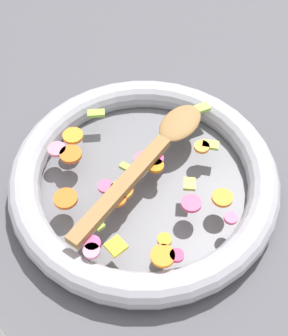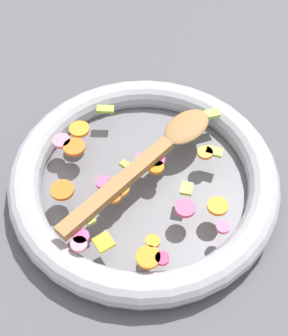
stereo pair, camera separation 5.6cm
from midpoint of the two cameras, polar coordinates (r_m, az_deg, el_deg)
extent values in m
plane|color=#4C4C51|center=(0.76, 2.11, -2.39)|extent=(4.00, 4.00, 0.00)
cylinder|color=slate|center=(0.75, 2.12, -2.13)|extent=(0.38, 0.38, 0.01)
torus|color=#9E9EA5|center=(0.74, 2.17, -1.28)|extent=(0.43, 0.43, 0.05)
cylinder|color=orange|center=(0.64, 3.07, -10.96)|extent=(0.05, 0.05, 0.01)
cylinder|color=orange|center=(0.69, -0.86, -2.49)|extent=(0.04, 0.04, 0.01)
cylinder|color=orange|center=(0.69, 11.29, -4.70)|extent=(0.04, 0.04, 0.01)
cylinder|color=orange|center=(0.68, -1.47, -3.56)|extent=(0.04, 0.04, 0.01)
cylinder|color=orange|center=(0.65, 3.56, -9.06)|extent=(0.03, 0.03, 0.01)
cylinder|color=orange|center=(0.74, 9.60, 1.73)|extent=(0.03, 0.03, 0.01)
cylinder|color=orange|center=(0.70, -7.68, -2.80)|extent=(0.05, 0.05, 0.01)
cylinder|color=orange|center=(0.74, -6.39, 2.45)|extent=(0.05, 0.05, 0.01)
cylinder|color=orange|center=(0.77, -5.83, 4.63)|extent=(0.04, 0.04, 0.01)
cylinder|color=orange|center=(0.72, 3.69, 0.18)|extent=(0.03, 0.03, 0.01)
cube|color=#91AE41|center=(0.72, 0.26, 0.22)|extent=(0.02, 0.03, 0.01)
cube|color=#8DB03B|center=(0.79, 9.00, 6.14)|extent=(0.03, 0.03, 0.01)
cube|color=#A6C450|center=(0.70, 7.50, -2.63)|extent=(0.02, 0.02, 0.01)
cube|color=#8BBA40|center=(0.80, -2.71, 7.07)|extent=(0.02, 0.03, 0.01)
cube|color=#A8D84B|center=(0.75, 10.70, 1.87)|extent=(0.02, 0.03, 0.01)
cube|color=#94B542|center=(0.67, -4.41, -6.16)|extent=(0.03, 0.02, 0.01)
cube|color=#A8D64C|center=(0.80, 10.19, 6.41)|extent=(0.02, 0.03, 0.01)
cylinder|color=#D82F5A|center=(0.64, 4.80, -11.08)|extent=(0.02, 0.02, 0.01)
cylinder|color=pink|center=(0.65, -5.47, -9.37)|extent=(0.03, 0.03, 0.01)
cylinder|color=#E14986|center=(0.65, -5.25, -8.49)|extent=(0.03, 0.03, 0.01)
cylinder|color=pink|center=(0.76, -7.95, 3.20)|extent=(0.03, 0.03, 0.01)
cylinder|color=#DF3F82|center=(0.73, 3.66, 0.86)|extent=(0.03, 0.03, 0.01)
cylinder|color=#E64F7A|center=(0.70, -2.75, -1.89)|extent=(0.03, 0.03, 0.01)
cylinder|color=#DD556F|center=(0.72, 2.14, 0.91)|extent=(0.04, 0.04, 0.01)
cylinder|color=#DD446A|center=(0.68, 7.42, -5.01)|extent=(0.03, 0.03, 0.01)
cylinder|color=#D35075|center=(0.67, 11.98, -7.22)|extent=(0.03, 0.03, 0.01)
cube|color=yellow|center=(0.65, -2.44, -9.18)|extent=(0.03, 0.03, 0.01)
cube|color=olive|center=(0.68, -0.86, -2.21)|extent=(0.18, 0.16, 0.01)
ellipsoid|color=olive|center=(0.76, 7.33, 4.93)|extent=(0.10, 0.10, 0.01)
camera|label=1|loc=(0.03, -87.77, 2.93)|focal=50.00mm
camera|label=2|loc=(0.03, 92.23, -2.93)|focal=50.00mm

